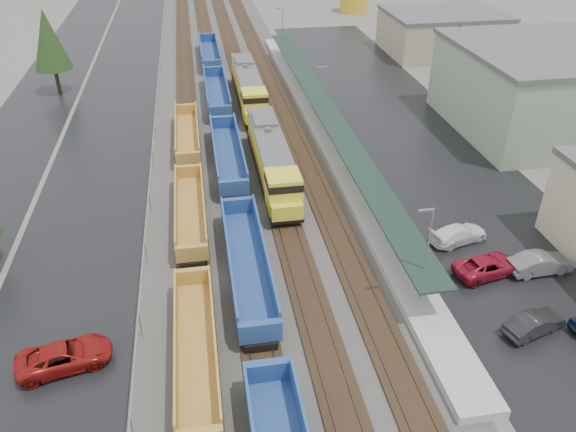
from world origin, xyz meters
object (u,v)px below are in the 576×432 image
locomotive_trail (249,88)px  parked_car_east_c (459,234)px  locomotive_lead (272,160)px  parked_car_west_c (64,356)px  well_string_yellow (196,349)px  well_string_blue (236,201)px  parked_car_east_a (534,324)px  parked_car_east_b (487,266)px  parked_car_east_e (540,264)px

locomotive_trail → parked_car_east_c: size_ratio=3.83×
locomotive_lead → parked_car_west_c: bearing=-126.6°
well_string_yellow → parked_car_west_c: well_string_yellow is taller
well_string_blue → parked_car_east_a: bearing=-45.7°
well_string_yellow → well_string_blue: well_string_blue is taller
parked_car_west_c → parked_car_east_a: (29.94, -2.09, -0.06)m
parked_car_east_b → parked_car_east_c: size_ratio=1.04×
parked_car_east_a → parked_car_east_e: bearing=-50.7°
locomotive_trail → parked_car_east_b: 40.75m
well_string_yellow → parked_car_east_e: well_string_yellow is taller
locomotive_lead → parked_car_east_e: bearing=-44.8°
parked_car_east_c → parked_car_east_e: size_ratio=1.03×
locomotive_lead → parked_car_east_a: bearing=-59.5°
parked_car_east_a → parked_car_east_c: parked_car_east_c is taller
locomotive_trail → parked_car_east_b: (13.81, -38.30, -1.61)m
well_string_blue → parked_car_east_c: (17.52, -7.58, -0.50)m
well_string_blue → parked_car_west_c: well_string_blue is taller
parked_car_east_c → parked_car_east_e: 6.55m
locomotive_trail → parked_car_east_a: 46.82m
locomotive_lead → well_string_yellow: bearing=-109.5°
locomotive_lead → parked_car_east_e: 25.22m
well_string_blue → parked_car_east_a: (17.94, -18.42, -0.51)m
parked_car_east_a → parked_car_east_b: (-0.13, 6.36, 0.01)m
parked_car_east_e → locomotive_trail: bearing=21.5°
locomotive_lead → locomotive_trail: same height
parked_car_east_b → parked_car_east_c: (-0.29, 4.47, 0.00)m
locomotive_lead → well_string_yellow: 24.02m
locomotive_lead → parked_car_east_c: bearing=-43.5°
locomotive_lead → well_string_blue: locomotive_lead is taller
well_string_blue → parked_car_west_c: size_ratio=19.46×
well_string_blue → parked_car_west_c: bearing=-126.3°
parked_car_east_b → parked_car_east_c: bearing=-7.6°
well_string_yellow → well_string_blue: (4.00, 17.37, 0.11)m
locomotive_trail → well_string_blue: bearing=-98.7°
locomotive_trail → well_string_yellow: 44.36m
parked_car_east_e → locomotive_lead: bearing=41.9°
well_string_blue → parked_car_east_a: size_ratio=25.07×
well_string_blue → parked_car_east_c: 19.10m
well_string_yellow → parked_car_east_c: (21.52, 9.78, -0.39)m
locomotive_trail → parked_car_west_c: size_ratio=3.41×
parked_car_east_b → parked_car_east_c: parked_car_east_c is taller
well_string_blue → well_string_yellow: bearing=-103.0°
parked_car_west_c → parked_car_east_e: (33.85, 3.82, 0.02)m
parked_car_east_a → parked_car_east_c: (-0.42, 10.83, 0.01)m
locomotive_lead → parked_car_west_c: 26.90m
parked_car_east_b → parked_car_east_e: size_ratio=1.08×
parked_car_east_e → well_string_blue: bearing=57.0°
parked_car_east_e → well_string_yellow: bearing=97.4°
parked_car_east_a → parked_car_east_b: size_ratio=0.84×
parked_car_west_c → parked_car_east_b: 30.12m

